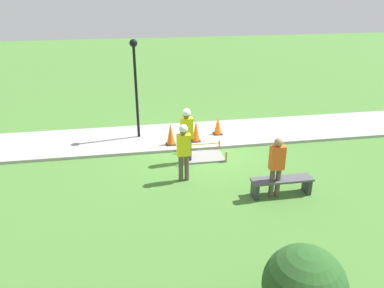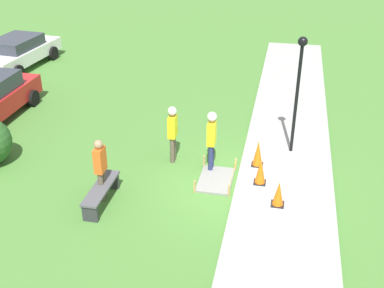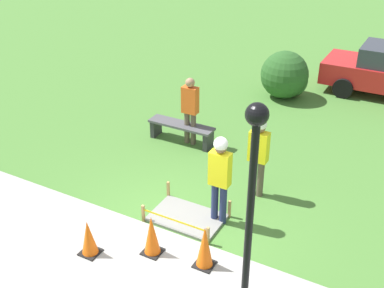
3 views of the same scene
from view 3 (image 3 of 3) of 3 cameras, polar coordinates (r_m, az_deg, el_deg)
ground_plane at (r=9.32m, az=-2.85°, el=-10.71°), size 60.00×60.00×0.00m
sidewalk at (r=8.47m, az=-7.73°, el=-15.41°), size 28.00×2.68×0.10m
wet_concrete_patch at (r=9.67m, az=-0.63°, el=-8.70°), size 1.47×1.00×0.38m
traffic_cone_near_patch at (r=8.74m, az=-12.15°, el=-10.80°), size 0.34×0.34×0.69m
traffic_cone_far_patch at (r=8.56m, az=-4.79°, el=-10.71°), size 0.34×0.34×0.78m
traffic_cone_sidewalk_edge at (r=8.28m, az=1.52°, el=-12.07°), size 0.34×0.34×0.82m
park_bench at (r=12.28m, az=-1.27°, el=1.76°), size 1.75×0.44×0.51m
worker_supervisor at (r=9.01m, az=3.33°, el=-3.39°), size 0.40×0.27×1.87m
worker_assistant at (r=9.92m, az=7.88°, el=-0.75°), size 0.40×0.26×1.80m
bystander_in_orange_shirt at (r=11.93m, az=-0.23°, el=4.39°), size 0.40×0.23×1.77m
lamppost_near at (r=6.00m, az=7.05°, el=-6.02°), size 0.28×0.28×3.64m
shrub_rounded_near at (r=15.11m, az=10.90°, el=8.06°), size 1.46×1.46×1.46m
shrub_rounded_mid at (r=15.32m, az=11.68°, el=7.40°), size 1.03×1.03×1.03m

